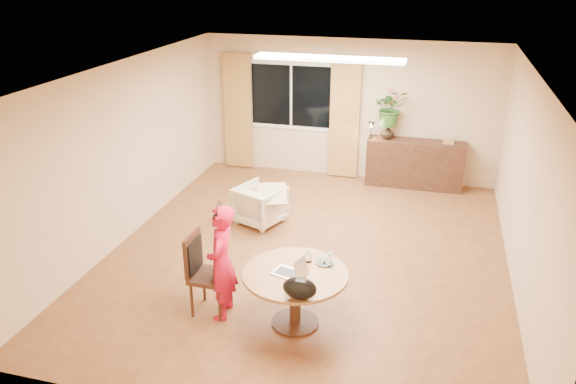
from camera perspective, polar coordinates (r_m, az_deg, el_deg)
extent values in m
plane|color=brown|center=(8.10, 2.01, -6.23)|extent=(6.50, 6.50, 0.00)
plane|color=white|center=(7.21, 2.29, 12.16)|extent=(6.50, 6.50, 0.00)
plane|color=tan|center=(10.61, 6.16, 8.31)|extent=(5.50, 0.00, 5.50)
plane|color=tan|center=(8.56, -16.13, 4.00)|extent=(0.00, 6.50, 6.50)
plane|color=tan|center=(7.49, 23.10, 0.33)|extent=(0.00, 6.50, 6.50)
cube|color=white|center=(10.77, 0.33, 9.75)|extent=(1.70, 0.02, 1.30)
cube|color=black|center=(10.76, 0.32, 9.73)|extent=(1.55, 0.01, 1.15)
cube|color=white|center=(10.76, 0.31, 9.73)|extent=(0.04, 0.01, 1.15)
cube|color=olive|center=(11.09, -5.09, 8.15)|extent=(0.55, 0.08, 2.25)
cube|color=olive|center=(10.57, 5.78, 7.40)|extent=(0.55, 0.08, 2.25)
cube|color=white|center=(8.37, 4.18, 13.36)|extent=(2.20, 0.35, 0.05)
cylinder|color=brown|center=(6.32, 0.75, -8.32)|extent=(1.19, 1.19, 0.04)
cylinder|color=black|center=(6.50, 0.74, -10.88)|extent=(0.13, 0.13, 0.64)
cylinder|color=black|center=(6.68, 0.72, -13.08)|extent=(0.55, 0.55, 0.03)
imported|color=red|center=(6.51, -6.76, -7.12)|extent=(0.55, 0.40, 1.40)
imported|color=#BEAD97|center=(8.87, -2.84, -1.29)|extent=(0.87, 0.88, 0.62)
cube|color=black|center=(10.52, 12.75, 2.81)|extent=(1.74, 0.43, 0.87)
imported|color=black|center=(10.38, 10.04, 6.01)|extent=(0.28, 0.28, 0.25)
imported|color=#286C2A|center=(10.26, 10.41, 8.42)|extent=(0.71, 0.66, 0.66)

